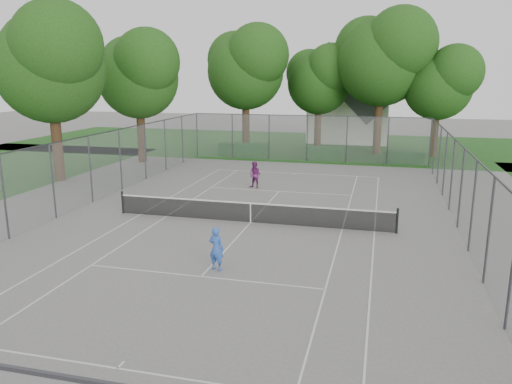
% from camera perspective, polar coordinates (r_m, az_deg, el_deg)
% --- Properties ---
extents(ground, '(120.00, 120.00, 0.00)m').
position_cam_1_polar(ground, '(22.65, -0.62, -3.52)').
color(ground, slate).
rests_on(ground, ground).
extents(grass_far, '(60.00, 20.00, 0.00)m').
position_cam_1_polar(grass_far, '(47.74, 7.43, 5.31)').
color(grass_far, '#194714').
rests_on(grass_far, ground).
extents(court_markings, '(11.03, 23.83, 0.01)m').
position_cam_1_polar(court_markings, '(22.65, -0.62, -3.51)').
color(court_markings, silver).
rests_on(court_markings, ground).
extents(tennis_net, '(12.87, 0.10, 1.10)m').
position_cam_1_polar(tennis_net, '(22.51, -0.63, -2.28)').
color(tennis_net, black).
rests_on(tennis_net, ground).
extents(perimeter_fence, '(18.08, 34.08, 3.52)m').
position_cam_1_polar(perimeter_fence, '(22.20, -0.63, 0.96)').
color(perimeter_fence, '#38383D').
rests_on(perimeter_fence, ground).
extents(tree_far_left, '(7.43, 6.78, 10.67)m').
position_cam_1_polar(tree_far_left, '(43.30, -1.10, 14.34)').
color(tree_far_left, '#352213').
rests_on(tree_far_left, ground).
extents(tree_far_midleft, '(6.39, 5.83, 9.18)m').
position_cam_1_polar(tree_far_midleft, '(45.18, 7.32, 12.89)').
color(tree_far_midleft, '#352213').
rests_on(tree_far_midleft, ground).
extents(tree_far_midright, '(8.20, 7.49, 11.79)m').
position_cam_1_polar(tree_far_midright, '(43.08, 14.31, 14.98)').
color(tree_far_midright, '#352213').
rests_on(tree_far_midright, ground).
extents(tree_far_right, '(6.17, 5.63, 8.86)m').
position_cam_1_polar(tree_far_right, '(42.85, 20.28, 11.88)').
color(tree_far_right, '#352213').
rests_on(tree_far_right, ground).
extents(tree_side_back, '(6.85, 6.25, 9.84)m').
position_cam_1_polar(tree_side_back, '(38.84, -13.26, 13.27)').
color(tree_side_back, '#352213').
rests_on(tree_side_back, ground).
extents(tree_side_front, '(7.51, 6.85, 10.79)m').
position_cam_1_polar(tree_side_front, '(33.27, -22.49, 13.81)').
color(tree_side_front, '#352213').
rests_on(tree_side_front, ground).
extents(hedge_left, '(4.03, 1.21, 1.01)m').
position_cam_1_polar(hedge_left, '(41.43, -1.42, 4.90)').
color(hedge_left, '#164717').
rests_on(hedge_left, ground).
extents(hedge_mid, '(3.15, 0.90, 0.99)m').
position_cam_1_polar(hedge_mid, '(39.86, 7.85, 4.44)').
color(hedge_mid, '#164717').
rests_on(hedge_mid, ground).
extents(hedge_right, '(2.99, 1.09, 0.90)m').
position_cam_1_polar(hedge_right, '(39.27, 16.50, 3.81)').
color(hedge_right, '#164717').
rests_on(hedge_right, ground).
extents(house, '(7.61, 5.89, 9.47)m').
position_cam_1_polar(house, '(50.81, 10.60, 9.99)').
color(house, white).
rests_on(house, ground).
extents(girl_player, '(0.63, 0.49, 1.54)m').
position_cam_1_polar(girl_player, '(17.15, -4.55, -6.46)').
color(girl_player, '#315CB9').
rests_on(girl_player, ground).
extents(woman_player, '(0.90, 0.79, 1.58)m').
position_cam_1_polar(woman_player, '(29.31, -0.11, 1.96)').
color(woman_player, '#732669').
rests_on(woman_player, ground).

